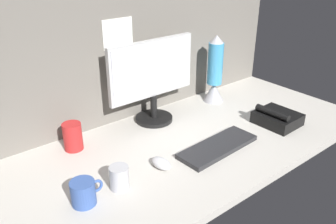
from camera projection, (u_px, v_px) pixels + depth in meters
ground_plane at (182, 145)px, 154.08cm from camera, size 180.00×80.00×3.00cm
cubicle_wall_back at (131, 47)px, 165.08cm from camera, size 180.00×5.50×67.90cm
monitor at (152, 77)px, 163.22cm from camera, size 45.54×18.00×39.42cm
keyboard at (218, 147)px, 147.86cm from camera, size 37.65×14.98×2.00cm
mouse at (161, 163)px, 135.58cm from camera, size 5.71×9.66×3.40cm
mug_ceramic_blue at (84, 193)px, 115.59cm from camera, size 11.42×8.23×8.58cm
mug_red_plastic at (73, 137)px, 145.80cm from camera, size 7.83×7.83×11.80cm
mug_steel at (119, 178)px, 122.98cm from camera, size 6.92×6.92×8.63cm
lava_lamp at (215, 74)px, 187.32cm from camera, size 11.04×11.04×36.12cm
desk_phone at (277, 118)px, 167.37cm from camera, size 17.61×19.55×8.80cm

